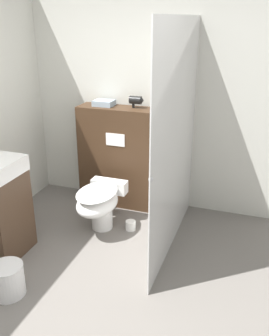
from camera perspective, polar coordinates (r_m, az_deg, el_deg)
The scene contains 9 objects.
ground_plane at distance 3.02m, azimuth -9.48°, elevation -22.38°, with size 12.00×12.00×0.00m, color slate.
wall_back at distance 4.25m, azimuth 3.36°, elevation 10.40°, with size 8.00×0.06×2.50m.
partition_panel at distance 4.36m, azimuth -2.14°, elevation 1.65°, with size 0.96×0.31×1.17m.
shower_glass at distance 3.39m, azimuth 6.38°, elevation 4.00°, with size 0.04×1.64×2.12m.
toilet at distance 3.90m, azimuth -5.36°, elevation -5.29°, with size 0.39×0.67×0.47m.
hair_drier at distance 4.15m, azimuth 0.29°, elevation 10.28°, with size 0.16×0.09×0.13m.
folded_towel at distance 4.28m, azimuth -4.67°, elevation 9.85°, with size 0.22×0.19×0.06m.
spare_toilet_roll at distance 4.01m, azimuth -0.60°, elevation -8.75°, with size 0.11×0.11×0.10m.
waste_bin at distance 3.30m, azimuth -18.75°, elevation -15.86°, with size 0.27×0.27×0.27m.
Camera 1 is at (1.13, -1.86, 2.10)m, focal length 40.00 mm.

